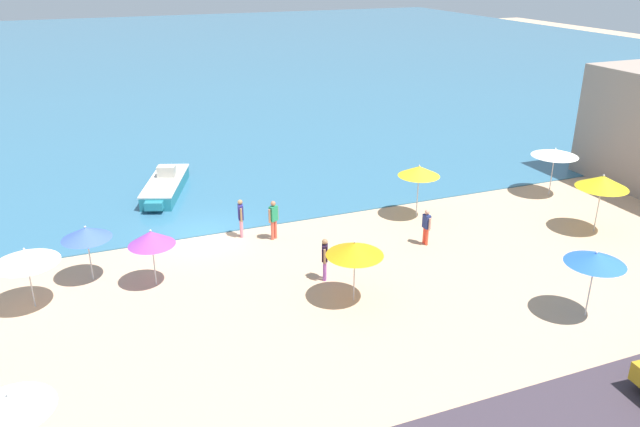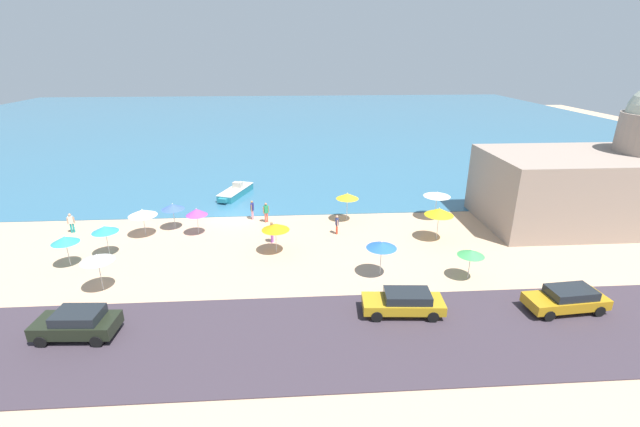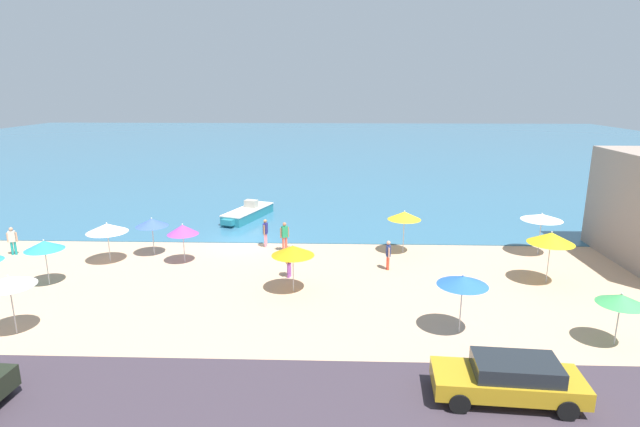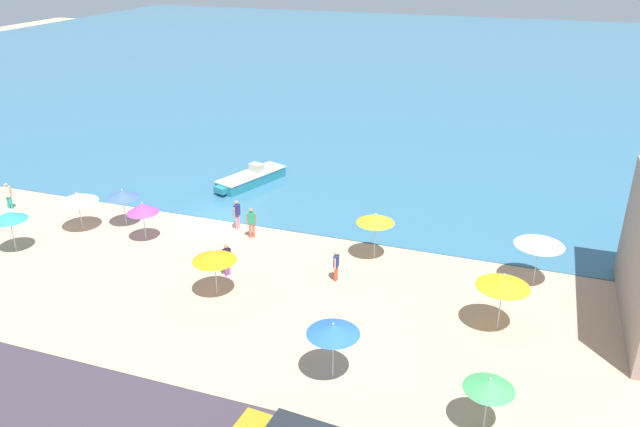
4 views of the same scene
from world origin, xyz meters
The scene contains 16 objects.
ground_plane centered at (0.00, 0.00, 0.00)m, with size 160.00×160.00×0.00m, color tan.
sea centered at (0.00, 55.00, 0.03)m, with size 150.00×110.00×0.05m, color #326786.
beach_umbrella_1 centered at (-6.82, -3.74, 2.00)m, with size 2.26×2.26×2.32m.
beach_umbrella_2 centered at (10.99, -11.53, 2.23)m, with size 2.02×2.02×2.49m.
beach_umbrella_4 centered at (-6.85, -12.24, 2.24)m, with size 2.01×2.01×2.51m.
beach_umbrella_5 centered at (-2.56, -3.70, 1.94)m, with size 1.75×1.75×2.29m.
beach_umbrella_6 centered at (3.93, -7.59, 2.08)m, with size 2.06×2.06×2.39m.
beach_umbrella_7 centered at (-4.78, -2.40, 1.97)m, with size 1.87×1.87×2.27m.
beach_umbrella_9 centered at (17.99, -1.52, 2.27)m, with size 2.35×2.35×2.53m.
beach_umbrella_10 centered at (16.66, -6.05, 2.37)m, with size 2.26×2.26×2.72m.
beach_umbrella_11 centered at (9.99, -1.59, 2.31)m, with size 1.96×1.96×2.62m.
bather_2 centered at (8.81, -4.40, 0.91)m, with size 0.24×0.57×1.62m.
bather_3 centered at (2.88, -1.45, 1.01)m, with size 0.52×0.36×1.80m.
bather_4 centered at (1.62, -0.69, 0.99)m, with size 0.28×0.56×1.77m.
bather_5 centered at (3.55, -5.73, 0.97)m, with size 0.35×0.53×1.72m.
skiff_nearshore centered at (-0.66, 5.99, 0.46)m, with size 3.33×5.72×1.30m.
Camera 1 is at (-4.53, -25.44, 11.65)m, focal length 35.00 mm.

